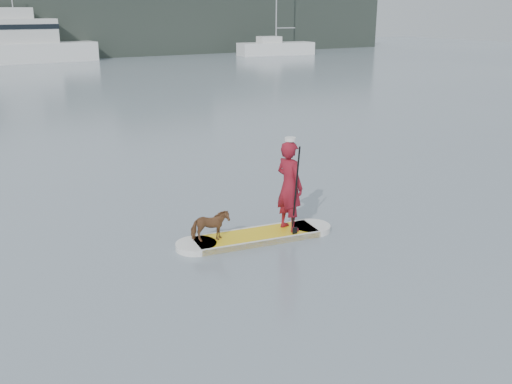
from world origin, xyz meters
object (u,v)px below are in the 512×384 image
paddleboard (256,237)px  motor_yacht_a (30,42)px  dog (210,226)px  sailboat_f (275,47)px  paddler (289,186)px

paddleboard → motor_yacht_a: 45.44m
paddleboard → dog: bearing=-180.0°
paddleboard → sailboat_f: sailboat_f is taller
paddleboard → paddler: bearing=-0.0°
dog → sailboat_f: bearing=-20.0°
dog → motor_yacht_a: (5.20, 45.07, 1.29)m
paddleboard → sailboat_f: size_ratio=0.28×
paddler → dog: size_ratio=2.51×
paddleboard → motor_yacht_a: size_ratio=0.32×
paddler → dog: paddler is taller
paddler → sailboat_f: (26.65, 41.41, -0.25)m
paddler → motor_yacht_a: size_ratio=0.18×
paddleboard → dog: (-0.95, 0.15, 0.37)m
paddleboard → sailboat_f: 49.55m
paddler → motor_yacht_a: bearing=-12.8°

